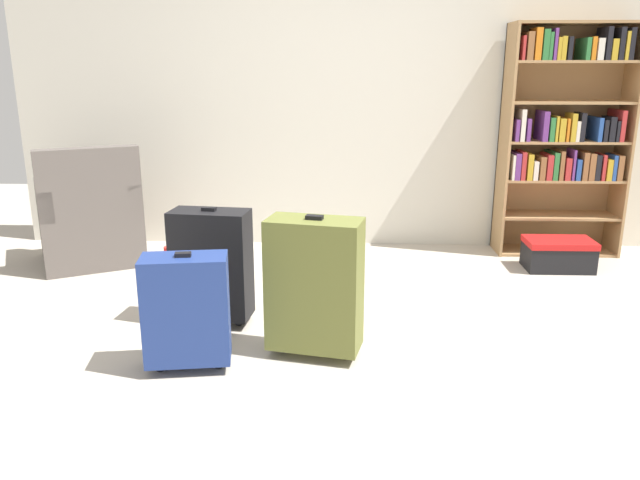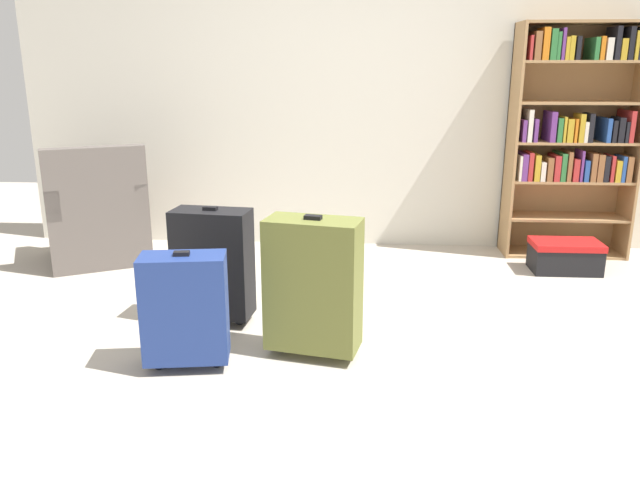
# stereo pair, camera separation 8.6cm
# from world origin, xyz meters

# --- Properties ---
(ground_plane) EXTENTS (9.51, 9.51, 0.00)m
(ground_plane) POSITION_xyz_m (0.00, 0.00, 0.00)
(ground_plane) COLOR #B2A899
(back_wall) EXTENTS (5.43, 0.10, 2.60)m
(back_wall) POSITION_xyz_m (0.00, 2.21, 1.30)
(back_wall) COLOR beige
(back_wall) RESTS_ON ground
(bookshelf) EXTENTS (0.93, 0.33, 1.76)m
(bookshelf) POSITION_xyz_m (1.64, 1.99, 0.96)
(bookshelf) COLOR #A87F51
(bookshelf) RESTS_ON ground
(armchair) EXTENTS (0.95, 0.95, 0.90)m
(armchair) POSITION_xyz_m (-1.96, 1.58, 0.32)
(armchair) COLOR #59514C
(armchair) RESTS_ON ground
(mug) EXTENTS (0.12, 0.08, 0.10)m
(mug) POSITION_xyz_m (-1.40, 1.68, 0.05)
(mug) COLOR red
(mug) RESTS_ON ground
(storage_box) EXTENTS (0.48, 0.29, 0.23)m
(storage_box) POSITION_xyz_m (1.53, 1.53, 0.12)
(storage_box) COLOR black
(storage_box) RESTS_ON ground
(suitcase_olive) EXTENTS (0.51, 0.33, 0.74)m
(suitcase_olive) POSITION_xyz_m (-0.20, 0.06, 0.39)
(suitcase_olive) COLOR brown
(suitcase_olive) RESTS_ON ground
(suitcase_black) EXTENTS (0.46, 0.27, 0.69)m
(suitcase_black) POSITION_xyz_m (-0.80, 0.45, 0.36)
(suitcase_black) COLOR black
(suitcase_black) RESTS_ON ground
(suitcase_navy_blue) EXTENTS (0.43, 0.26, 0.60)m
(suitcase_navy_blue) POSITION_xyz_m (-0.81, -0.12, 0.31)
(suitcase_navy_blue) COLOR navy
(suitcase_navy_blue) RESTS_ON ground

